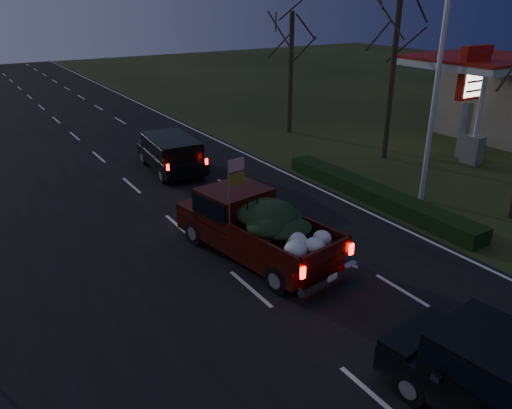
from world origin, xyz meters
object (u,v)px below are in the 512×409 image
pickup_truck (255,223)px  lead_suv (171,150)px  light_pole (440,63)px  gas_price_pylon (472,84)px

pickup_truck → lead_suv: (1.13, 9.22, -0.10)m
light_pole → lead_suv: 12.24m
light_pole → lead_suv: (-7.16, 8.88, -4.45)m
light_pole → lead_suv: bearing=128.9°
light_pole → lead_suv: size_ratio=1.87×
light_pole → gas_price_pylon: bearing=24.7°
light_pole → pickup_truck: 9.36m
pickup_truck → lead_suv: bearing=74.0°
light_pole → pickup_truck: light_pole is taller
light_pole → gas_price_pylon: 7.36m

